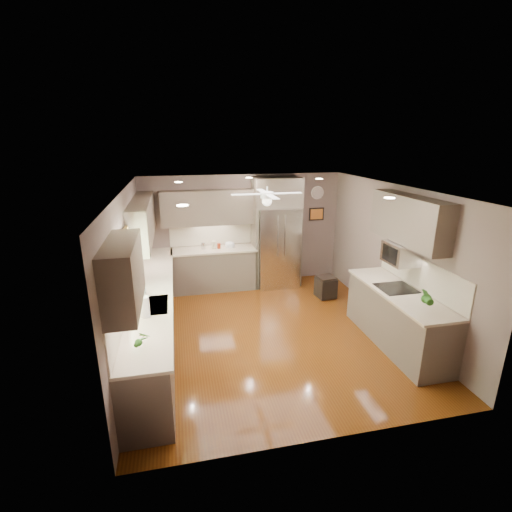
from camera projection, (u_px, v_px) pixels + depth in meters
name	position (u px, v px, depth m)	size (l,w,h in m)	color
floor	(270.00, 332.00, 6.51)	(5.00, 5.00, 0.00)	#4D230A
ceiling	(272.00, 189.00, 5.76)	(5.00, 5.00, 0.00)	white
wall_back	(243.00, 230.00, 8.46)	(4.50, 4.50, 0.00)	#6B5952
wall_front	(332.00, 342.00, 3.81)	(4.50, 4.50, 0.00)	#6B5952
wall_left	(129.00, 275.00, 5.68)	(5.00, 5.00, 0.00)	#6B5952
wall_right	(393.00, 256.00, 6.59)	(5.00, 5.00, 0.00)	#6B5952
canister_b	(203.00, 246.00, 8.07)	(0.10, 0.10, 0.15)	silver
canister_c	(214.00, 245.00, 8.09)	(0.10, 0.10, 0.16)	#BFB68F
canister_d	(219.00, 246.00, 8.12)	(0.08, 0.08, 0.12)	maroon
soap_bottle	(142.00, 289.00, 5.68)	(0.09, 0.10, 0.21)	white
potted_plant_left	(142.00, 339.00, 4.19)	(0.15, 0.10, 0.28)	#275F1B
potted_plant_right	(427.00, 298.00, 5.21)	(0.18, 0.15, 0.33)	#275F1B
bowl	(230.00, 247.00, 8.19)	(0.22, 0.22, 0.05)	#BFB68F
left_run	(153.00, 314.00, 6.11)	(0.65, 4.70, 1.45)	brown
back_run	(214.00, 268.00, 8.27)	(1.85, 0.65, 1.45)	brown
uppers	(220.00, 221.00, 6.46)	(4.50, 4.70, 0.95)	brown
window	(125.00, 267.00, 5.13)	(0.05, 1.12, 0.92)	#BFF2B2
sink	(150.00, 307.00, 5.38)	(0.50, 0.70, 0.32)	silver
refrigerator	(277.00, 235.00, 8.31)	(1.06, 0.75, 2.45)	silver
right_run	(397.00, 317.00, 6.02)	(0.70, 2.20, 1.45)	brown
microwave	(401.00, 253.00, 5.97)	(0.43, 0.55, 0.34)	silver
ceiling_fan	(267.00, 197.00, 6.09)	(1.18, 1.18, 0.32)	white
recessed_lights	(263.00, 186.00, 6.12)	(2.84, 3.14, 0.01)	white
wall_clock	(317.00, 193.00, 8.56)	(0.30, 0.03, 0.30)	white
framed_print	(316.00, 214.00, 8.71)	(0.36, 0.03, 0.30)	black
stool	(326.00, 287.00, 7.87)	(0.41, 0.41, 0.46)	black
paper_towel	(145.00, 307.00, 4.97)	(0.13, 0.13, 0.33)	white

